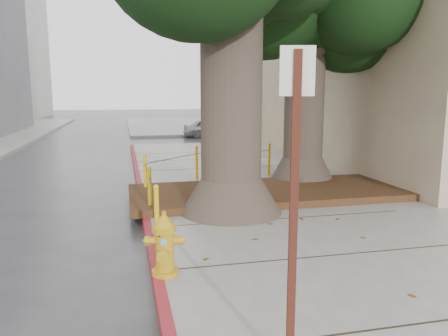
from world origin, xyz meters
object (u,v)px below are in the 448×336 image
(signpost, at_px, (294,198))
(car_silver, at_px, (210,128))
(fire_hydrant, at_px, (165,244))
(car_red, at_px, (299,126))

(signpost, distance_m, car_silver, 22.52)
(signpost, height_order, car_silver, signpost)
(fire_hydrant, relative_size, car_silver, 0.27)
(fire_hydrant, height_order, signpost, signpost)
(signpost, relative_size, car_silver, 0.85)
(car_silver, relative_size, car_red, 0.90)
(fire_hydrant, xyz_separation_m, signpost, (0.83, -2.32, 1.12))
(car_red, bearing_deg, fire_hydrant, 145.14)
(car_silver, bearing_deg, signpost, 173.16)
(signpost, bearing_deg, car_silver, 94.74)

